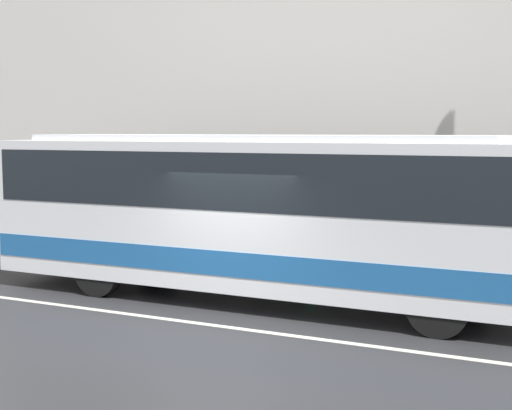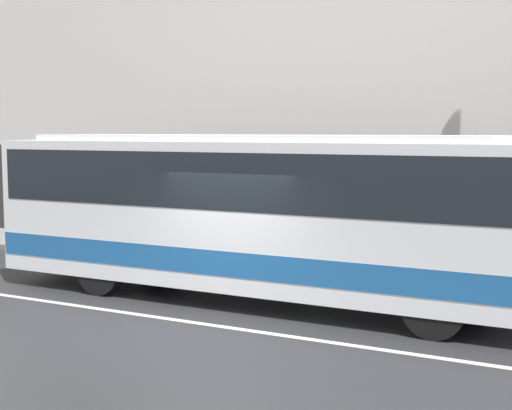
% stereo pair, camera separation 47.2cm
% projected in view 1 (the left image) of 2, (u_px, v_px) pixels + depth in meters
% --- Properties ---
extents(ground_plane, '(60.00, 60.00, 0.00)m').
position_uv_depth(ground_plane, '(210.00, 325.00, 11.93)').
color(ground_plane, '#2D2D30').
extents(sidewalk, '(60.00, 2.45, 0.12)m').
position_uv_depth(sidewalk, '(318.00, 267.00, 16.63)').
color(sidewalk, gray).
rests_on(sidewalk, ground_plane).
extents(building_facade, '(60.00, 0.35, 12.57)m').
position_uv_depth(building_facade, '(340.00, 13.00, 17.23)').
color(building_facade, silver).
rests_on(building_facade, ground_plane).
extents(lane_stripe, '(54.00, 0.14, 0.01)m').
position_uv_depth(lane_stripe, '(210.00, 325.00, 11.93)').
color(lane_stripe, beige).
rests_on(lane_stripe, ground_plane).
extents(transit_bus, '(10.60, 2.48, 3.16)m').
position_uv_depth(transit_bus, '(255.00, 207.00, 13.58)').
color(transit_bus, white).
rests_on(transit_bus, ground_plane).
extents(pedestrian_waiting, '(0.36, 0.36, 1.52)m').
position_uv_depth(pedestrian_waiting, '(309.00, 236.00, 16.45)').
color(pedestrian_waiting, '#1E5933').
rests_on(pedestrian_waiting, sidewalk).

